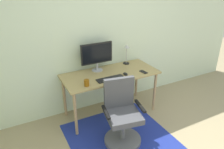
{
  "coord_description": "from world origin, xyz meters",
  "views": [
    {
      "loc": [
        -1.6,
        -1.03,
        2.19
      ],
      "look_at": [
        -0.25,
        1.54,
        0.85
      ],
      "focal_mm": 34.73,
      "sensor_mm": 36.0,
      "label": 1
    }
  ],
  "objects_px": {
    "desk_lamp": "(127,50)",
    "office_chair": "(122,118)",
    "monitor": "(97,54)",
    "keyboard": "(110,79)",
    "desk": "(110,77)",
    "coffee_cup": "(87,83)",
    "cell_phone": "(144,72)",
    "computer_mouse": "(125,74)"
  },
  "relations": [
    {
      "from": "desk_lamp",
      "to": "office_chair",
      "type": "bearing_deg",
      "value": -123.61
    },
    {
      "from": "monitor",
      "to": "keyboard",
      "type": "height_order",
      "value": "monitor"
    },
    {
      "from": "monitor",
      "to": "desk_lamp",
      "type": "xyz_separation_m",
      "value": [
        0.58,
        0.03,
        -0.03
      ]
    },
    {
      "from": "keyboard",
      "to": "monitor",
      "type": "bearing_deg",
      "value": 95.64
    },
    {
      "from": "desk",
      "to": "coffee_cup",
      "type": "xyz_separation_m",
      "value": [
        -0.5,
        -0.23,
        0.12
      ]
    },
    {
      "from": "keyboard",
      "to": "cell_phone",
      "type": "relative_size",
      "value": 3.07
    },
    {
      "from": "coffee_cup",
      "to": "office_chair",
      "type": "height_order",
      "value": "office_chair"
    },
    {
      "from": "monitor",
      "to": "cell_phone",
      "type": "relative_size",
      "value": 3.81
    },
    {
      "from": "monitor",
      "to": "desk_lamp",
      "type": "relative_size",
      "value": 1.49
    },
    {
      "from": "keyboard",
      "to": "office_chair",
      "type": "xyz_separation_m",
      "value": [
        -0.07,
        -0.48,
        -0.39
      ]
    },
    {
      "from": "computer_mouse",
      "to": "coffee_cup",
      "type": "relative_size",
      "value": 1.09
    },
    {
      "from": "monitor",
      "to": "desk",
      "type": "bearing_deg",
      "value": -54.91
    },
    {
      "from": "keyboard",
      "to": "coffee_cup",
      "type": "xyz_separation_m",
      "value": [
        -0.4,
        -0.03,
        0.04
      ]
    },
    {
      "from": "coffee_cup",
      "to": "desk_lamp",
      "type": "distance_m",
      "value": 1.06
    },
    {
      "from": "computer_mouse",
      "to": "cell_phone",
      "type": "distance_m",
      "value": 0.32
    },
    {
      "from": "monitor",
      "to": "coffee_cup",
      "type": "relative_size",
      "value": 5.6
    },
    {
      "from": "desk_lamp",
      "to": "keyboard",
      "type": "bearing_deg",
      "value": -141.34
    },
    {
      "from": "keyboard",
      "to": "desk",
      "type": "bearing_deg",
      "value": 62.99
    },
    {
      "from": "office_chair",
      "to": "desk_lamp",
      "type": "bearing_deg",
      "value": 66.91
    },
    {
      "from": "coffee_cup",
      "to": "desk_lamp",
      "type": "xyz_separation_m",
      "value": [
        0.93,
        0.46,
        0.2
      ]
    },
    {
      "from": "keyboard",
      "to": "desk_lamp",
      "type": "xyz_separation_m",
      "value": [
        0.54,
        0.43,
        0.24
      ]
    },
    {
      "from": "coffee_cup",
      "to": "monitor",
      "type": "bearing_deg",
      "value": 50.37
    },
    {
      "from": "desk",
      "to": "keyboard",
      "type": "relative_size",
      "value": 3.58
    },
    {
      "from": "desk",
      "to": "desk_lamp",
      "type": "bearing_deg",
      "value": 28.03
    },
    {
      "from": "monitor",
      "to": "computer_mouse",
      "type": "height_order",
      "value": "monitor"
    },
    {
      "from": "monitor",
      "to": "office_chair",
      "type": "height_order",
      "value": "monitor"
    },
    {
      "from": "monitor",
      "to": "coffee_cup",
      "type": "bearing_deg",
      "value": -129.63
    },
    {
      "from": "monitor",
      "to": "coffee_cup",
      "type": "distance_m",
      "value": 0.61
    },
    {
      "from": "monitor",
      "to": "desk_lamp",
      "type": "distance_m",
      "value": 0.58
    },
    {
      "from": "desk",
      "to": "monitor",
      "type": "xyz_separation_m",
      "value": [
        -0.14,
        0.2,
        0.35
      ]
    },
    {
      "from": "monitor",
      "to": "office_chair",
      "type": "relative_size",
      "value": 0.58
    },
    {
      "from": "desk",
      "to": "office_chair",
      "type": "distance_m",
      "value": 0.77
    },
    {
      "from": "keyboard",
      "to": "coffee_cup",
      "type": "bearing_deg",
      "value": -175.07
    },
    {
      "from": "keyboard",
      "to": "cell_phone",
      "type": "height_order",
      "value": "keyboard"
    },
    {
      "from": "desk_lamp",
      "to": "office_chair",
      "type": "xyz_separation_m",
      "value": [
        -0.61,
        -0.91,
        -0.63
      ]
    },
    {
      "from": "desk",
      "to": "computer_mouse",
      "type": "xyz_separation_m",
      "value": [
        0.18,
        -0.17,
        0.09
      ]
    },
    {
      "from": "computer_mouse",
      "to": "coffee_cup",
      "type": "height_order",
      "value": "coffee_cup"
    },
    {
      "from": "desk",
      "to": "office_chair",
      "type": "relative_size",
      "value": 1.67
    },
    {
      "from": "keyboard",
      "to": "office_chair",
      "type": "relative_size",
      "value": 0.47
    },
    {
      "from": "cell_phone",
      "to": "office_chair",
      "type": "relative_size",
      "value": 0.15
    },
    {
      "from": "keyboard",
      "to": "cell_phone",
      "type": "xyz_separation_m",
      "value": [
        0.6,
        -0.02,
        -0.0
      ]
    },
    {
      "from": "monitor",
      "to": "cell_phone",
      "type": "xyz_separation_m",
      "value": [
        0.64,
        -0.42,
        -0.27
      ]
    }
  ]
}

